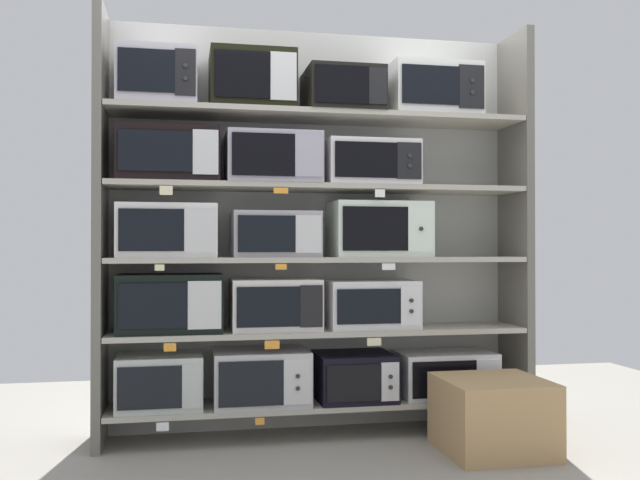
% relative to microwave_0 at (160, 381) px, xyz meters
% --- Properties ---
extents(back_panel, '(2.63, 0.04, 2.43)m').
position_rel_microwave_0_xyz_m(back_panel, '(0.92, 0.22, 0.87)').
color(back_panel, '#B2B2AD').
rests_on(back_panel, ground).
extents(upright_left, '(0.05, 0.40, 2.43)m').
position_rel_microwave_0_xyz_m(upright_left, '(-0.33, 0.00, 0.87)').
color(upright_left, '#68645B').
rests_on(upright_left, ground).
extents(upright_right, '(0.05, 0.40, 2.43)m').
position_rel_microwave_0_xyz_m(upright_right, '(2.16, 0.00, 0.87)').
color(upright_right, '#68645B').
rests_on(upright_right, ground).
extents(shelf_0, '(2.43, 0.40, 0.03)m').
position_rel_microwave_0_xyz_m(shelf_0, '(0.92, 0.00, -0.16)').
color(shelf_0, '#ADA899').
rests_on(shelf_0, ground).
extents(microwave_0, '(0.47, 0.38, 0.30)m').
position_rel_microwave_0_xyz_m(microwave_0, '(0.00, 0.00, 0.00)').
color(microwave_0, '#B8BEB7').
rests_on(microwave_0, shelf_0).
extents(microwave_1, '(0.55, 0.42, 0.31)m').
position_rel_microwave_0_xyz_m(microwave_1, '(0.57, -0.00, 0.01)').
color(microwave_1, '#B6B3B6').
rests_on(microwave_1, shelf_0).
extents(microwave_2, '(0.45, 0.42, 0.27)m').
position_rel_microwave_0_xyz_m(microwave_2, '(1.12, -0.00, -0.01)').
color(microwave_2, black).
rests_on(microwave_2, shelf_0).
extents(microwave_3, '(0.58, 0.36, 0.27)m').
position_rel_microwave_0_xyz_m(microwave_3, '(1.69, -0.00, -0.02)').
color(microwave_3, silver).
rests_on(microwave_3, shelf_0).
extents(price_tag_0, '(0.07, 0.00, 0.05)m').
position_rel_microwave_0_xyz_m(price_tag_0, '(0.02, -0.20, -0.21)').
color(price_tag_0, white).
extents(price_tag_1, '(0.05, 0.00, 0.04)m').
position_rel_microwave_0_xyz_m(price_tag_1, '(0.54, -0.20, -0.20)').
color(price_tag_1, orange).
extents(price_tag_2, '(0.07, 0.00, 0.04)m').
position_rel_microwave_0_xyz_m(price_tag_2, '(1.66, -0.20, -0.21)').
color(price_tag_2, beige).
extents(shelf_1, '(2.43, 0.40, 0.03)m').
position_rel_microwave_0_xyz_m(shelf_1, '(0.92, 0.00, 0.26)').
color(shelf_1, '#ADA899').
extents(microwave_4, '(0.58, 0.35, 0.33)m').
position_rel_microwave_0_xyz_m(microwave_4, '(0.05, 0.00, 0.44)').
color(microwave_4, black).
rests_on(microwave_4, shelf_1).
extents(microwave_5, '(0.51, 0.33, 0.30)m').
position_rel_microwave_0_xyz_m(microwave_5, '(0.65, 0.00, 0.42)').
color(microwave_5, silver).
rests_on(microwave_5, shelf_1).
extents(microwave_6, '(0.53, 0.35, 0.28)m').
position_rel_microwave_0_xyz_m(microwave_6, '(1.23, 0.00, 0.41)').
color(microwave_6, silver).
rests_on(microwave_6, shelf_1).
extents(price_tag_3, '(0.07, 0.00, 0.04)m').
position_rel_microwave_0_xyz_m(price_tag_3, '(0.06, -0.20, 0.22)').
color(price_tag_3, orange).
extents(price_tag_4, '(0.08, 0.00, 0.05)m').
position_rel_microwave_0_xyz_m(price_tag_4, '(0.61, -0.20, 0.21)').
color(price_tag_4, orange).
extents(price_tag_5, '(0.08, 0.00, 0.04)m').
position_rel_microwave_0_xyz_m(price_tag_5, '(1.19, -0.20, 0.22)').
color(price_tag_5, beige).
extents(shelf_2, '(2.43, 0.40, 0.03)m').
position_rel_microwave_0_xyz_m(shelf_2, '(0.92, 0.00, 0.68)').
color(shelf_2, '#ADA899').
extents(microwave_7, '(0.55, 0.36, 0.30)m').
position_rel_microwave_0_xyz_m(microwave_7, '(0.04, 0.00, 0.85)').
color(microwave_7, silver).
rests_on(microwave_7, shelf_2).
extents(microwave_8, '(0.50, 0.35, 0.26)m').
position_rel_microwave_0_xyz_m(microwave_8, '(0.65, 0.00, 0.83)').
color(microwave_8, '#A19DA4').
rests_on(microwave_8, shelf_2).
extents(microwave_9, '(0.58, 0.37, 0.33)m').
position_rel_microwave_0_xyz_m(microwave_9, '(1.28, -0.00, 0.86)').
color(microwave_9, silver).
rests_on(microwave_9, shelf_2).
extents(price_tag_6, '(0.05, 0.00, 0.03)m').
position_rel_microwave_0_xyz_m(price_tag_6, '(0.00, -0.20, 0.64)').
color(price_tag_6, beige).
extents(price_tag_7, '(0.06, 0.00, 0.03)m').
position_rel_microwave_0_xyz_m(price_tag_7, '(0.66, -0.20, 0.64)').
color(price_tag_7, orange).
extents(price_tag_8, '(0.08, 0.00, 0.04)m').
position_rel_microwave_0_xyz_m(price_tag_8, '(1.28, -0.20, 0.64)').
color(price_tag_8, white).
extents(shelf_3, '(2.43, 0.40, 0.03)m').
position_rel_microwave_0_xyz_m(shelf_3, '(0.92, 0.00, 1.10)').
color(shelf_3, '#ADA899').
extents(microwave_10, '(0.56, 0.41, 0.30)m').
position_rel_microwave_0_xyz_m(microwave_10, '(0.04, 0.00, 1.27)').
color(microwave_10, black).
rests_on(microwave_10, shelf_3).
extents(microwave_11, '(0.54, 0.42, 0.29)m').
position_rel_microwave_0_xyz_m(microwave_11, '(0.63, -0.00, 1.26)').
color(microwave_11, '#A29EAD').
rests_on(microwave_11, shelf_3).
extents(microwave_12, '(0.54, 0.42, 0.26)m').
position_rel_microwave_0_xyz_m(microwave_12, '(1.21, -0.00, 1.25)').
color(microwave_12, silver).
rests_on(microwave_12, shelf_3).
extents(price_tag_9, '(0.07, 0.00, 0.05)m').
position_rel_microwave_0_xyz_m(price_tag_9, '(0.04, -0.20, 1.06)').
color(price_tag_9, beige).
extents(price_tag_10, '(0.08, 0.00, 0.03)m').
position_rel_microwave_0_xyz_m(price_tag_10, '(0.66, -0.20, 1.07)').
color(price_tag_10, orange).
extents(price_tag_11, '(0.06, 0.00, 0.05)m').
position_rel_microwave_0_xyz_m(price_tag_11, '(1.23, -0.20, 1.06)').
color(price_tag_11, white).
extents(shelf_4, '(2.43, 0.40, 0.03)m').
position_rel_microwave_0_xyz_m(shelf_4, '(0.92, 0.00, 1.53)').
color(shelf_4, '#ADA899').
extents(microwave_13, '(0.44, 0.42, 0.32)m').
position_rel_microwave_0_xyz_m(microwave_13, '(-0.02, 0.00, 1.70)').
color(microwave_13, '#B8B1BD').
rests_on(microwave_13, shelf_4).
extents(microwave_14, '(0.48, 0.37, 0.34)m').
position_rel_microwave_0_xyz_m(microwave_14, '(0.52, -0.00, 1.71)').
color(microwave_14, black).
rests_on(microwave_14, shelf_4).
extents(microwave_15, '(0.44, 0.43, 0.26)m').
position_rel_microwave_0_xyz_m(microwave_15, '(1.05, -0.00, 1.67)').
color(microwave_15, black).
rests_on(microwave_15, shelf_4).
extents(microwave_16, '(0.54, 0.36, 0.32)m').
position_rel_microwave_0_xyz_m(microwave_16, '(1.62, 0.00, 1.70)').
color(microwave_16, silver).
rests_on(microwave_16, shelf_4).
extents(shipping_carton, '(0.54, 0.54, 0.40)m').
position_rel_microwave_0_xyz_m(shipping_carton, '(1.76, -0.53, -0.15)').
color(shipping_carton, tan).
rests_on(shipping_carton, ground).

